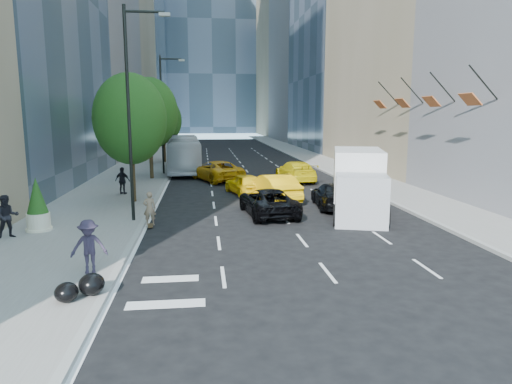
{
  "coord_description": "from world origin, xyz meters",
  "views": [
    {
      "loc": [
        -3.09,
        -18.24,
        5.24
      ],
      "look_at": [
        -0.61,
        2.96,
        1.6
      ],
      "focal_mm": 32.0,
      "sensor_mm": 36.0,
      "label": 1
    }
  ],
  "objects": [
    {
      "name": "pedestrian_c",
      "position": [
        -6.8,
        -3.51,
        1.03
      ],
      "size": [
        1.22,
        0.81,
        1.77
      ],
      "primitive_type": "imported",
      "rotation": [
        0.0,
        0.0,
        0.14
      ],
      "color": "#2A2233",
      "rests_on": "sidewalk_left"
    },
    {
      "name": "tree_mid",
      "position": [
        -7.2,
        19.0,
        5.32
      ],
      "size": [
        4.5,
        4.5,
        7.99
      ],
      "color": "black",
      "rests_on": "sidewalk_left"
    },
    {
      "name": "taxi_b",
      "position": [
        1.2,
        9.0,
        0.83
      ],
      "size": [
        2.83,
        5.29,
        1.66
      ],
      "primitive_type": "imported",
      "rotation": [
        0.0,
        0.0,
        3.37
      ],
      "color": "#E6AB0C",
      "rests_on": "ground"
    },
    {
      "name": "taxi_c",
      "position": [
        -2.0,
        18.0,
        0.81
      ],
      "size": [
        4.64,
        6.4,
        1.62
      ],
      "primitive_type": "imported",
      "rotation": [
        0.0,
        0.0,
        3.52
      ],
      "color": "#CE8B0A",
      "rests_on": "ground"
    },
    {
      "name": "skateboarder",
      "position": [
        -5.6,
        3.0,
        0.8
      ],
      "size": [
        0.62,
        0.45,
        1.6
      ],
      "primitive_type": "imported",
      "rotation": [
        0.0,
        0.0,
        3.26
      ],
      "color": "#7D664E",
      "rests_on": "ground"
    },
    {
      "name": "sidewalk_right",
      "position": [
        10.0,
        30.0,
        0.07
      ],
      "size": [
        4.0,
        120.0,
        0.15
      ],
      "primitive_type": "cube",
      "color": "slate",
      "rests_on": "ground"
    },
    {
      "name": "tower_left_end",
      "position": [
        -22.0,
        92.0,
        30.0
      ],
      "size": [
        20.0,
        28.0,
        60.0
      ],
      "primitive_type": "cube",
      "color": "#31404D",
      "rests_on": "ground"
    },
    {
      "name": "ground",
      "position": [
        0.0,
        0.0,
        0.0
      ],
      "size": [
        160.0,
        160.0,
        0.0
      ],
      "primitive_type": "plane",
      "color": "black",
      "rests_on": "ground"
    },
    {
      "name": "traffic_signal",
      "position": [
        -6.4,
        40.0,
        4.23
      ],
      "size": [
        2.48,
        0.53,
        5.2
      ],
      "color": "black",
      "rests_on": "sidewalk_left"
    },
    {
      "name": "planter_shrub",
      "position": [
        -10.38,
        2.45,
        1.28
      ],
      "size": [
        0.99,
        0.99,
        2.38
      ],
      "color": "beige",
      "rests_on": "sidewalk_left"
    },
    {
      "name": "pedestrian_b",
      "position": [
        -8.25,
        11.62,
        1.03
      ],
      "size": [
        1.11,
        0.78,
        1.75
      ],
      "primitive_type": "imported",
      "rotation": [
        0.0,
        0.0,
        2.75
      ],
      "color": "black",
      "rests_on": "sidewalk_left"
    },
    {
      "name": "box_truck",
      "position": [
        5.09,
        4.88,
        1.71
      ],
      "size": [
        4.35,
        7.43,
        3.36
      ],
      "rotation": [
        0.0,
        0.0,
        -0.28
      ],
      "color": "#BDBDBD",
      "rests_on": "ground"
    },
    {
      "name": "tower_right_far",
      "position": [
        22.0,
        98.0,
        25.0
      ],
      "size": [
        20.0,
        24.0,
        50.0
      ],
      "primitive_type": "cube",
      "color": "#7B7155",
      "rests_on": "ground"
    },
    {
      "name": "black_sedan_lincoln",
      "position": [
        0.27,
        5.0,
        0.71
      ],
      "size": [
        2.9,
        5.36,
        1.43
      ],
      "primitive_type": "imported",
      "rotation": [
        0.0,
        0.0,
        3.25
      ],
      "color": "black",
      "rests_on": "ground"
    },
    {
      "name": "lamp_far",
      "position": [
        -6.32,
        22.0,
        5.81
      ],
      "size": [
        2.13,
        0.22,
        10.0
      ],
      "color": "black",
      "rests_on": "sidewalk_left"
    },
    {
      "name": "facade_flags",
      "position": [
        10.64,
        10.0,
        6.18
      ],
      "size": [
        1.85,
        13.3,
        2.05
      ],
      "color": "black",
      "rests_on": "ground"
    },
    {
      "name": "tree_near",
      "position": [
        -7.2,
        9.0,
        4.97
      ],
      "size": [
        4.2,
        4.2,
        7.46
      ],
      "color": "black",
      "rests_on": "sidewalk_left"
    },
    {
      "name": "tree_far",
      "position": [
        -7.2,
        32.0,
        4.62
      ],
      "size": [
        3.9,
        3.9,
        6.92
      ],
      "color": "black",
      "rests_on": "sidewalk_left"
    },
    {
      "name": "pedestrian_a",
      "position": [
        -11.2,
        1.3,
        1.06
      ],
      "size": [
        1.09,
        1.0,
        1.82
      ],
      "primitive_type": "imported",
      "rotation": [
        0.0,
        0.0,
        0.45
      ],
      "color": "black",
      "rests_on": "sidewalk_left"
    },
    {
      "name": "sidewalk_left",
      "position": [
        -9.0,
        30.0,
        0.07
      ],
      "size": [
        6.0,
        120.0,
        0.15
      ],
      "primitive_type": "cube",
      "color": "slate",
      "rests_on": "ground"
    },
    {
      "name": "taxi_a",
      "position": [
        -0.36,
        11.5,
        0.7
      ],
      "size": [
        2.72,
        4.4,
        1.4
      ],
      "primitive_type": "imported",
      "rotation": [
        0.0,
        0.0,
        3.42
      ],
      "color": "yellow",
      "rests_on": "ground"
    },
    {
      "name": "black_sedan_mercedes",
      "position": [
        4.2,
        6.47,
        0.71
      ],
      "size": [
        2.46,
        5.06,
        1.42
      ],
      "primitive_type": "imported",
      "rotation": [
        0.0,
        0.0,
        3.04
      ],
      "color": "black",
      "rests_on": "ground"
    },
    {
      "name": "city_bus",
      "position": [
        -4.8,
        24.31,
        1.64
      ],
      "size": [
        3.27,
        11.88,
        3.28
      ],
      "primitive_type": "imported",
      "rotation": [
        0.0,
        0.0,
        0.04
      ],
      "color": "silver",
      "rests_on": "ground"
    },
    {
      "name": "lamp_near",
      "position": [
        -6.32,
        4.0,
        5.81
      ],
      "size": [
        2.13,
        0.22,
        10.0
      ],
      "color": "black",
      "rests_on": "sidewalk_left"
    },
    {
      "name": "garbage_bags",
      "position": [
        -6.54,
        -5.57,
        0.44
      ],
      "size": [
        1.25,
        1.2,
        0.62
      ],
      "color": "black",
      "rests_on": "sidewalk_left"
    },
    {
      "name": "taxi_d",
      "position": [
        4.2,
        16.96,
        0.8
      ],
      "size": [
        2.69,
        5.68,
        1.6
      ],
      "primitive_type": "imported",
      "rotation": [
        0.0,
        0.0,
        3.22
      ],
      "color": "#CFB80A",
      "rests_on": "ground"
    }
  ]
}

